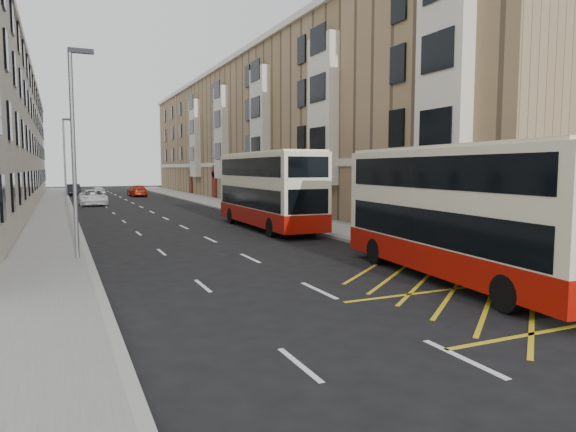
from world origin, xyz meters
name	(u,v)px	position (x,y,z in m)	size (l,w,h in m)	color
ground	(400,329)	(0.00, 0.00, 0.00)	(200.00, 200.00, 0.00)	black
pavement_right	(259,212)	(8.00, 30.00, 0.07)	(4.00, 120.00, 0.15)	slate
pavement_left	(52,219)	(-7.50, 30.00, 0.07)	(3.00, 120.00, 0.15)	slate
kerb_right	(236,212)	(6.00, 30.00, 0.07)	(0.25, 120.00, 0.15)	gray
kerb_left	(75,218)	(-6.00, 30.00, 0.07)	(0.25, 120.00, 0.15)	gray
road_markings	(134,204)	(0.00, 45.00, 0.01)	(10.00, 110.00, 0.01)	silver
terrace_right	(267,134)	(14.88, 45.38, 7.52)	(10.75, 79.00, 15.25)	#987A58
guard_railing	(444,242)	(6.25, 5.75, 0.86)	(0.06, 6.56, 1.01)	red
street_lamp_near	(75,142)	(-6.35, 12.00, 4.64)	(0.93, 0.18, 8.00)	slate
street_lamp_far	(65,157)	(-6.35, 42.00, 4.64)	(0.93, 0.18, 8.00)	slate
double_decker_front	(459,213)	(4.69, 3.31, 2.21)	(3.59, 11.07, 4.34)	beige
double_decker_rear	(268,190)	(4.44, 19.17, 2.33)	(2.85, 11.51, 4.57)	beige
pedestrian_mid	(510,241)	(8.14, 4.42, 0.98)	(0.81, 0.63, 1.66)	black
pedestrian_far	(459,235)	(7.36, 6.23, 1.01)	(1.01, 0.42, 1.73)	black
white_van	(93,198)	(-3.97, 44.30, 0.76)	(2.52, 5.47, 1.52)	silver
car_silver	(98,192)	(-2.44, 59.51, 0.68)	(1.61, 3.99, 1.36)	#AEB0B5
car_dark	(74,190)	(-5.20, 64.91, 0.75)	(1.58, 4.52, 1.49)	black
car_red	(137,191)	(2.23, 58.76, 0.72)	(2.02, 4.96, 1.44)	#A41F0B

